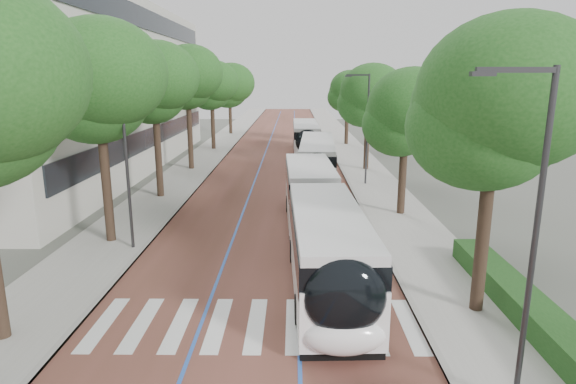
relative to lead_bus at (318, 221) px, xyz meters
name	(u,v)px	position (x,y,z in m)	size (l,w,h in m)	color
ground	(247,341)	(-2.52, -7.28, -1.63)	(160.00, 160.00, 0.00)	#51544C
road	(281,149)	(-2.52, 32.72, -1.62)	(11.00, 140.00, 0.02)	brown
sidewalk_left	(214,149)	(-10.02, 32.72, -1.57)	(4.00, 140.00, 0.12)	#999790
sidewalk_right	(348,149)	(4.98, 32.72, -1.57)	(4.00, 140.00, 0.12)	#999790
kerb_left	(231,149)	(-8.12, 32.72, -1.57)	(0.20, 140.00, 0.14)	gray
kerb_right	(331,149)	(3.08, 32.72, -1.57)	(0.20, 140.00, 0.14)	gray
zebra_crossing	(256,324)	(-2.32, -6.28, -1.60)	(10.55, 3.60, 0.01)	silver
lane_line_left	(267,149)	(-4.12, 32.72, -1.60)	(0.12, 126.00, 0.01)	#2452B4
lane_line_right	(295,149)	(-0.92, 32.72, -1.60)	(0.12, 126.00, 0.01)	#2452B4
office_building	(46,88)	(-21.99, 20.72, 5.37)	(18.11, 40.00, 14.00)	#B0AEA3
hedge	(548,328)	(6.58, -7.28, -1.11)	(1.20, 14.00, 0.80)	#163C14
streetlight_near	(529,219)	(4.10, -10.28, 3.19)	(1.82, 0.20, 8.00)	#2D2E30
streetlight_far	(365,120)	(4.10, 14.72, 3.19)	(1.82, 0.20, 8.00)	#2D2E30
lamp_post_left	(127,163)	(-8.62, 0.72, 2.49)	(0.14, 0.14, 8.00)	#2D2E30
trees_left	(182,87)	(-10.02, 18.46, 5.48)	(6.48, 61.32, 10.04)	black
trees_right	(387,102)	(5.18, 12.59, 4.60)	(5.64, 47.21, 9.22)	black
lead_bus	(318,221)	(0.00, 0.00, 0.00)	(3.19, 18.48, 3.20)	black
bus_queued_0	(317,162)	(0.68, 15.55, 0.00)	(3.10, 12.50, 3.20)	white
bus_queued_1	(306,139)	(0.16, 29.64, 0.00)	(2.62, 12.42, 3.20)	white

